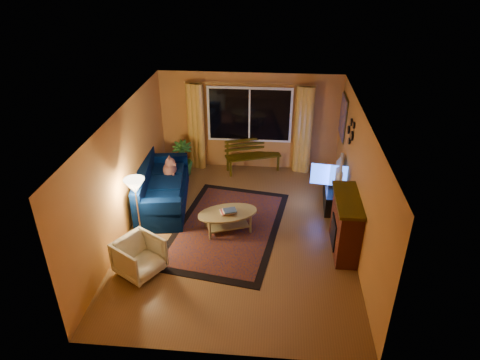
# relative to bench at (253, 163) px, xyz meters

# --- Properties ---
(floor) EXTENTS (4.50, 6.00, 0.02)m
(floor) POSITION_rel_bench_xyz_m (-0.12, -2.75, -0.22)
(floor) COLOR brown
(floor) RESTS_ON ground
(ceiling) EXTENTS (4.50, 6.00, 0.02)m
(ceiling) POSITION_rel_bench_xyz_m (-0.12, -2.75, 2.30)
(ceiling) COLOR white
(ceiling) RESTS_ON ground
(wall_back) EXTENTS (4.50, 0.02, 2.50)m
(wall_back) POSITION_rel_bench_xyz_m (-0.12, 0.26, 1.04)
(wall_back) COLOR #C07A36
(wall_back) RESTS_ON ground
(wall_left) EXTENTS (0.02, 6.00, 2.50)m
(wall_left) POSITION_rel_bench_xyz_m (-2.38, -2.75, 1.04)
(wall_left) COLOR #C07A36
(wall_left) RESTS_ON ground
(wall_right) EXTENTS (0.02, 6.00, 2.50)m
(wall_right) POSITION_rel_bench_xyz_m (2.14, -2.75, 1.04)
(wall_right) COLOR #C07A36
(wall_right) RESTS_ON ground
(window) EXTENTS (2.00, 0.02, 1.30)m
(window) POSITION_rel_bench_xyz_m (-0.12, 0.19, 1.24)
(window) COLOR black
(window) RESTS_ON wall_back
(curtain_rod) EXTENTS (3.20, 0.03, 0.03)m
(curtain_rod) POSITION_rel_bench_xyz_m (-0.12, 0.15, 2.04)
(curtain_rod) COLOR #BF8C3F
(curtain_rod) RESTS_ON wall_back
(curtain_left) EXTENTS (0.36, 0.36, 2.24)m
(curtain_left) POSITION_rel_bench_xyz_m (-1.47, 0.13, 0.91)
(curtain_left) COLOR gold
(curtain_left) RESTS_ON ground
(curtain_right) EXTENTS (0.36, 0.36, 2.24)m
(curtain_right) POSITION_rel_bench_xyz_m (1.23, 0.13, 0.91)
(curtain_right) COLOR gold
(curtain_right) RESTS_ON ground
(bench) EXTENTS (1.46, 0.85, 0.42)m
(bench) POSITION_rel_bench_xyz_m (0.00, 0.00, 0.00)
(bench) COLOR #332903
(bench) RESTS_ON ground
(potted_plant) EXTENTS (0.61, 0.61, 0.91)m
(potted_plant) POSITION_rel_bench_xyz_m (-1.76, -0.40, 0.24)
(potted_plant) COLOR #235B1E
(potted_plant) RESTS_ON ground
(sofa) EXTENTS (1.29, 2.41, 0.93)m
(sofa) POSITION_rel_bench_xyz_m (-1.89, -1.83, 0.25)
(sofa) COLOR black
(sofa) RESTS_ON ground
(dog) EXTENTS (0.36, 0.49, 0.52)m
(dog) POSITION_rel_bench_xyz_m (-1.84, -1.31, 0.51)
(dog) COLOR brown
(dog) RESTS_ON sofa
(armchair) EXTENTS (0.95, 0.97, 0.74)m
(armchair) POSITION_rel_bench_xyz_m (-1.75, -4.12, 0.16)
(armchair) COLOR beige
(armchair) RESTS_ON ground
(floor_lamp) EXTENTS (0.25, 0.25, 1.31)m
(floor_lamp) POSITION_rel_bench_xyz_m (-2.05, -3.10, 0.44)
(floor_lamp) COLOR #BF8C3F
(floor_lamp) RESTS_ON ground
(rug) EXTENTS (2.57, 3.56, 0.02)m
(rug) POSITION_rel_bench_xyz_m (-0.36, -2.63, -0.20)
(rug) COLOR #6B2900
(rug) RESTS_ON ground
(coffee_table) EXTENTS (1.57, 1.57, 0.44)m
(coffee_table) POSITION_rel_bench_xyz_m (-0.34, -2.72, 0.01)
(coffee_table) COLOR #958855
(coffee_table) RESTS_ON ground
(tv_console) EXTENTS (0.42, 1.11, 0.46)m
(tv_console) POSITION_rel_bench_xyz_m (1.88, -1.54, 0.02)
(tv_console) COLOR black
(tv_console) RESTS_ON ground
(television) EXTENTS (0.28, 1.08, 0.62)m
(television) POSITION_rel_bench_xyz_m (1.88, -1.54, 0.55)
(television) COLOR black
(television) RESTS_ON tv_console
(fireplace) EXTENTS (0.40, 1.20, 1.10)m
(fireplace) POSITION_rel_bench_xyz_m (1.93, -3.15, 0.34)
(fireplace) COLOR maroon
(fireplace) RESTS_ON ground
(mirror_cluster) EXTENTS (0.06, 0.60, 0.56)m
(mirror_cluster) POSITION_rel_bench_xyz_m (2.09, -1.45, 1.59)
(mirror_cluster) COLOR black
(mirror_cluster) RESTS_ON wall_right
(painting) EXTENTS (0.04, 0.76, 0.96)m
(painting) POSITION_rel_bench_xyz_m (2.10, -0.30, 1.44)
(painting) COLOR #C56523
(painting) RESTS_ON wall_right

